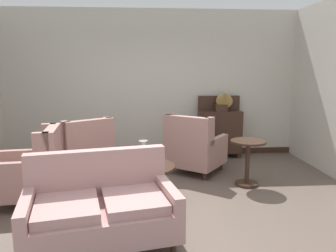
% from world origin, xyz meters
% --- Properties ---
extents(ground, '(8.53, 8.53, 0.00)m').
position_xyz_m(ground, '(0.00, 0.00, 0.00)').
color(ground, brown).
extents(wall_back, '(6.26, 0.08, 3.00)m').
position_xyz_m(wall_back, '(0.00, 2.63, 1.50)').
color(wall_back, beige).
rests_on(wall_back, ground).
extents(baseboard_back, '(6.10, 0.03, 0.12)m').
position_xyz_m(baseboard_back, '(0.00, 2.57, 0.06)').
color(baseboard_back, '#382319').
rests_on(baseboard_back, ground).
extents(coffee_table, '(0.84, 0.84, 0.51)m').
position_xyz_m(coffee_table, '(-0.15, 0.13, 0.41)').
color(coffee_table, '#382319').
rests_on(coffee_table, ground).
extents(porcelain_vase, '(0.17, 0.17, 0.36)m').
position_xyz_m(porcelain_vase, '(-0.17, 0.10, 0.66)').
color(porcelain_vase, beige).
rests_on(porcelain_vase, coffee_table).
extents(settee, '(1.68, 1.19, 0.94)m').
position_xyz_m(settee, '(-0.62, -0.96, 0.39)').
color(settee, tan).
rests_on(settee, ground).
extents(armchair_near_window, '(1.13, 1.13, 1.03)m').
position_xyz_m(armchair_near_window, '(-1.16, 1.16, 0.44)').
color(armchair_near_window, tan).
rests_on(armchair_near_window, ground).
extents(armchair_far_left, '(1.19, 1.19, 1.04)m').
position_xyz_m(armchair_far_left, '(0.71, 1.32, 0.44)').
color(armchair_far_left, tan).
rests_on(armchair_far_left, ground).
extents(armchair_back_corner, '(0.95, 0.86, 1.04)m').
position_xyz_m(armchair_back_corner, '(-1.67, 0.19, 0.44)').
color(armchair_back_corner, tan).
rests_on(armchair_back_corner, ground).
extents(side_table, '(0.55, 0.55, 0.72)m').
position_xyz_m(side_table, '(1.46, 0.65, 0.44)').
color(side_table, '#382319').
rests_on(side_table, ground).
extents(sideboard, '(0.87, 0.34, 1.26)m').
position_xyz_m(sideboard, '(1.40, 2.33, 0.55)').
color(sideboard, '#382319').
rests_on(sideboard, ground).
extents(gramophone, '(0.42, 0.50, 0.52)m').
position_xyz_m(gramophone, '(1.45, 2.24, 1.22)').
color(gramophone, '#382319').
rests_on(gramophone, sideboard).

